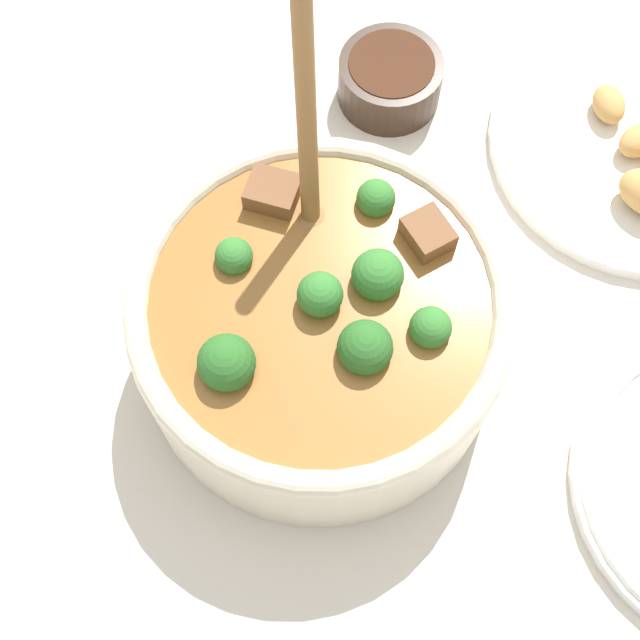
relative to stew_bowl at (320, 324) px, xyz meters
name	(u,v)px	position (x,y,z in m)	size (l,w,h in m)	color
ground_plane	(320,355)	(0.00, 0.00, -0.06)	(4.00, 4.00, 0.00)	silver
stew_bowl	(320,324)	(0.00, 0.00, 0.00)	(0.24, 0.24, 0.25)	beige
condiment_bowl	(390,78)	(-0.18, -0.14, -0.03)	(0.08, 0.08, 0.04)	black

